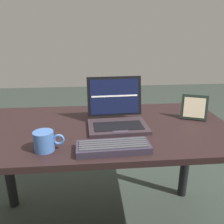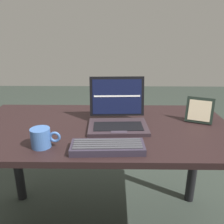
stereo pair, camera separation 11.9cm
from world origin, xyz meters
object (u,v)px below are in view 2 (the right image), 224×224
(laptop_front, at_px, (118,117))
(external_keyboard, at_px, (108,147))
(photo_frame, at_px, (200,110))
(coffee_mug, at_px, (41,138))

(laptop_front, height_order, external_keyboard, laptop_front)
(laptop_front, bearing_deg, photo_frame, 6.90)
(laptop_front, bearing_deg, coffee_mug, -144.10)
(photo_frame, relative_size, coffee_mug, 1.17)
(laptop_front, height_order, coffee_mug, laptop_front)
(external_keyboard, height_order, coffee_mug, coffee_mug)
(photo_frame, xyz_separation_m, coffee_mug, (-0.79, -0.30, -0.03))
(laptop_front, relative_size, coffee_mug, 2.41)
(laptop_front, bearing_deg, external_keyboard, -99.43)
(photo_frame, distance_m, coffee_mug, 0.85)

